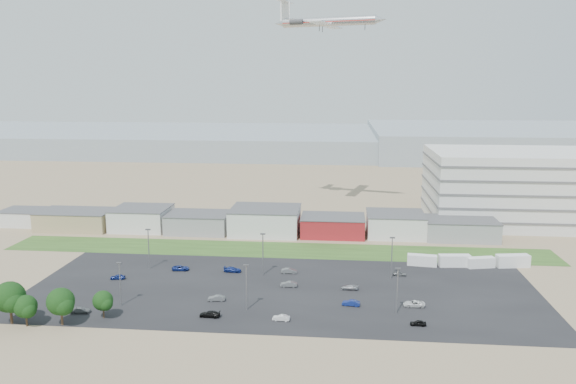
# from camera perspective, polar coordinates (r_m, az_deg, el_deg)

# --- Properties ---
(ground) EXTENTS (700.00, 700.00, 0.00)m
(ground) POSITION_cam_1_polar(r_m,az_deg,el_deg) (117.18, -4.16, -13.19)
(ground) COLOR #897357
(ground) RESTS_ON ground
(parking_lot) EXTENTS (120.00, 50.00, 0.01)m
(parking_lot) POSITION_cam_1_polar(r_m,az_deg,el_deg) (134.86, -0.59, -9.85)
(parking_lot) COLOR black
(parking_lot) RESTS_ON ground
(grass_strip) EXTENTS (160.00, 16.00, 0.02)m
(grass_strip) POSITION_cam_1_polar(r_m,az_deg,el_deg) (165.52, -1.13, -5.88)
(grass_strip) COLOR #2B4B1C
(grass_strip) RESTS_ON ground
(hills_backdrop) EXTENTS (700.00, 200.00, 9.00)m
(hills_backdrop) POSITION_cam_1_polar(r_m,az_deg,el_deg) (423.17, 8.45, 4.89)
(hills_backdrop) COLOR gray
(hills_backdrop) RESTS_ON ground
(building_row) EXTENTS (170.00, 20.00, 8.00)m
(building_row) POSITION_cam_1_polar(r_m,az_deg,el_deg) (185.19, -5.69, -2.84)
(building_row) COLOR silver
(building_row) RESTS_ON ground
(parking_garage) EXTENTS (80.00, 40.00, 25.00)m
(parking_garage) POSITION_cam_1_polar(r_m,az_deg,el_deg) (215.67, 24.81, 0.46)
(parking_garage) COLOR silver
(parking_garage) RESTS_ON ground
(box_trailer_a) EXTENTS (7.99, 3.46, 2.90)m
(box_trailer_a) POSITION_cam_1_polar(r_m,az_deg,el_deg) (155.44, 13.46, -6.75)
(box_trailer_a) COLOR silver
(box_trailer_a) RESTS_ON ground
(box_trailer_b) EXTENTS (8.50, 3.37, 3.11)m
(box_trailer_b) POSITION_cam_1_polar(r_m,az_deg,el_deg) (156.96, 16.56, -6.70)
(box_trailer_b) COLOR silver
(box_trailer_b) RESTS_ON ground
(box_trailer_c) EXTENTS (7.65, 3.93, 2.74)m
(box_trailer_c) POSITION_cam_1_polar(r_m,az_deg,el_deg) (158.14, 18.98, -6.78)
(box_trailer_c) COLOR silver
(box_trailer_c) RESTS_ON ground
(box_trailer_d) EXTENTS (9.01, 4.12, 3.26)m
(box_trailer_d) POSITION_cam_1_polar(r_m,az_deg,el_deg) (161.60, 21.86, -6.51)
(box_trailer_d) COLOR silver
(box_trailer_d) RESTS_ON ground
(tree_left) EXTENTS (6.70, 6.70, 10.05)m
(tree_left) POSITION_cam_1_polar(r_m,az_deg,el_deg) (127.83, -26.42, -9.82)
(tree_left) COLOR black
(tree_left) RESTS_ON ground
(tree_mid) EXTENTS (4.92, 4.92, 7.39)m
(tree_mid) POSITION_cam_1_polar(r_m,az_deg,el_deg) (125.73, -25.11, -10.70)
(tree_mid) COLOR black
(tree_mid) RESTS_ON ground
(tree_right) EXTENTS (5.88, 5.88, 8.83)m
(tree_right) POSITION_cam_1_polar(r_m,az_deg,el_deg) (123.23, -22.08, -10.53)
(tree_right) COLOR black
(tree_right) RESTS_ON ground
(tree_near) EXTENTS (4.46, 4.46, 6.69)m
(tree_near) POSITION_cam_1_polar(r_m,az_deg,el_deg) (124.20, -18.29, -10.63)
(tree_near) COLOR black
(tree_near) RESTS_ON ground
(lightpole_front_l) EXTENTS (1.15, 0.48, 9.76)m
(lightpole_front_l) POSITION_cam_1_polar(r_m,az_deg,el_deg) (129.42, -16.67, -8.93)
(lightpole_front_l) COLOR slate
(lightpole_front_l) RESTS_ON ground
(lightpole_front_m) EXTENTS (1.19, 0.50, 10.10)m
(lightpole_front_m) POSITION_cam_1_polar(r_m,az_deg,el_deg) (121.94, -4.24, -9.64)
(lightpole_front_m) COLOR slate
(lightpole_front_m) RESTS_ON ground
(lightpole_front_r) EXTENTS (1.18, 0.49, 10.05)m
(lightpole_front_r) POSITION_cam_1_polar(r_m,az_deg,el_deg) (121.90, 11.03, -9.84)
(lightpole_front_r) COLOR slate
(lightpole_front_r) RESTS_ON ground
(lightpole_back_l) EXTENTS (1.25, 0.52, 10.66)m
(lightpole_back_l) POSITION_cam_1_polar(r_m,az_deg,el_deg) (152.23, -13.96, -5.62)
(lightpole_back_l) COLOR slate
(lightpole_back_l) RESTS_ON ground
(lightpole_back_m) EXTENTS (1.28, 0.53, 10.85)m
(lightpole_back_m) POSITION_cam_1_polar(r_m,az_deg,el_deg) (143.08, -2.56, -6.33)
(lightpole_back_m) COLOR slate
(lightpole_back_m) RESTS_ON ground
(lightpole_back_r) EXTENTS (1.26, 0.52, 10.71)m
(lightpole_back_r) POSITION_cam_1_polar(r_m,az_deg,el_deg) (142.42, 10.49, -6.62)
(lightpole_back_r) COLOR slate
(lightpole_back_r) RESTS_ON ground
(airliner) EXTENTS (48.04, 38.54, 12.43)m
(airliner) POSITION_cam_1_polar(r_m,az_deg,el_deg) (211.50, 4.15, 16.89)
(airliner) COLOR silver
(parked_car_0) EXTENTS (4.68, 2.16, 1.30)m
(parked_car_0) POSITION_cam_1_polar(r_m,az_deg,el_deg) (127.83, 12.68, -11.01)
(parked_car_0) COLOR silver
(parked_car_0) RESTS_ON ground
(parked_car_1) EXTENTS (4.08, 1.90, 1.30)m
(parked_car_1) POSITION_cam_1_polar(r_m,az_deg,el_deg) (126.02, 6.42, -11.13)
(parked_car_1) COLOR navy
(parked_car_1) RESTS_ON ground
(parked_car_2) EXTENTS (3.26, 1.37, 1.10)m
(parked_car_2) POSITION_cam_1_polar(r_m,az_deg,el_deg) (118.72, 13.08, -12.83)
(parked_car_2) COLOR black
(parked_car_2) RESTS_ON ground
(parked_car_3) EXTENTS (4.46, 2.01, 1.27)m
(parked_car_3) POSITION_cam_1_polar(r_m,az_deg,el_deg) (120.75, -7.95, -12.19)
(parked_car_3) COLOR black
(parked_car_3) RESTS_ON ground
(parked_car_4) EXTENTS (3.97, 1.76, 1.27)m
(parked_car_4) POSITION_cam_1_polar(r_m,az_deg,el_deg) (128.93, -7.28, -10.64)
(parked_car_4) COLOR #595B5E
(parked_car_4) RESTS_ON ground
(parked_car_5) EXTENTS (3.78, 1.91, 1.23)m
(parked_car_5) POSITION_cam_1_polar(r_m,az_deg,el_deg) (147.44, -16.91, -8.25)
(parked_car_5) COLOR navy
(parked_car_5) RESTS_ON ground
(parked_car_6) EXTENTS (4.62, 2.05, 1.32)m
(parked_car_6) POSITION_cam_1_polar(r_m,az_deg,el_deg) (147.05, -5.66, -7.85)
(parked_car_6) COLOR navy
(parked_car_6) RESTS_ON ground
(parked_car_7) EXTENTS (3.99, 1.44, 1.31)m
(parked_car_7) POSITION_cam_1_polar(r_m,az_deg,el_deg) (136.22, 0.07, -9.34)
(parked_car_7) COLOR #595B5E
(parked_car_7) RESTS_ON ground
(parked_car_8) EXTENTS (3.54, 1.76, 1.16)m
(parked_car_8) POSITION_cam_1_polar(r_m,az_deg,el_deg) (146.47, 11.26, -8.12)
(parked_car_8) COLOR #595B5E
(parked_car_8) RESTS_ON ground
(parked_car_9) EXTENTS (4.55, 2.31, 1.23)m
(parked_car_9) POSITION_cam_1_polar(r_m,az_deg,el_deg) (150.26, -10.85, -7.60)
(parked_car_9) COLOR navy
(parked_car_9) RESTS_ON ground
(parked_car_10) EXTENTS (4.61, 2.30, 1.29)m
(parked_car_10) POSITION_cam_1_polar(r_m,az_deg,el_deg) (129.39, -20.35, -11.17)
(parked_car_10) COLOR #595B5E
(parked_car_10) RESTS_ON ground
(parked_car_11) EXTENTS (4.01, 1.43, 1.32)m
(parked_car_11) POSITION_cam_1_polar(r_m,az_deg,el_deg) (145.42, 0.13, -8.01)
(parked_car_11) COLOR #595B5E
(parked_car_11) RESTS_ON ground
(parked_car_12) EXTENTS (4.08, 1.74, 1.17)m
(parked_car_12) POSITION_cam_1_polar(r_m,az_deg,el_deg) (135.15, 6.27, -9.60)
(parked_car_12) COLOR #A5A5AA
(parked_car_12) RESTS_ON ground
(parked_car_13) EXTENTS (3.64, 1.47, 1.18)m
(parked_car_13) POSITION_cam_1_polar(r_m,az_deg,el_deg) (118.06, -0.70, -12.65)
(parked_car_13) COLOR silver
(parked_car_13) RESTS_ON ground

